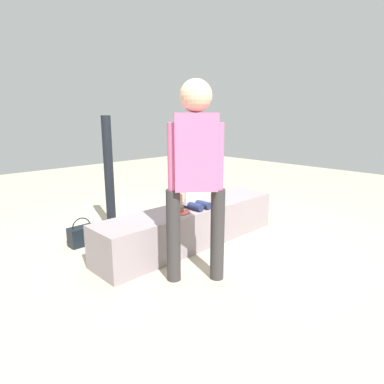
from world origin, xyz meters
name	(u,v)px	position (x,y,z in m)	size (l,w,h in m)	color
ground_plane	(192,243)	(0.00, 0.00, 0.00)	(12.00, 12.00, 0.00)	#ACA38A
concrete_ledge	(192,225)	(0.00, 0.00, 0.21)	(2.20, 0.47, 0.41)	gray
child_seated	(191,187)	(-0.01, 0.01, 0.62)	(0.28, 0.32, 0.48)	#1F274D
adult_standing	(196,165)	(-0.52, -0.58, 0.97)	(0.39, 0.36, 1.62)	#312E2E
cake_plate	(179,210)	(-0.24, -0.06, 0.43)	(0.22, 0.22, 0.07)	#E0594C
gift_bag	(186,208)	(0.55, 0.67, 0.14)	(0.22, 0.12, 0.33)	gold
railing_post	(110,186)	(-0.35, 1.05, 0.53)	(0.36, 0.36, 1.35)	black
water_bottle_near_gift	(201,207)	(0.86, 0.70, 0.10)	(0.07, 0.07, 0.22)	silver
party_cup_red	(171,229)	(0.05, 0.41, 0.05)	(0.09, 0.09, 0.09)	red
cake_box_white	(121,235)	(-0.47, 0.64, 0.05)	(0.32, 0.28, 0.10)	white
handbag_black_leather	(82,235)	(-0.86, 0.78, 0.11)	(0.28, 0.15, 0.30)	black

